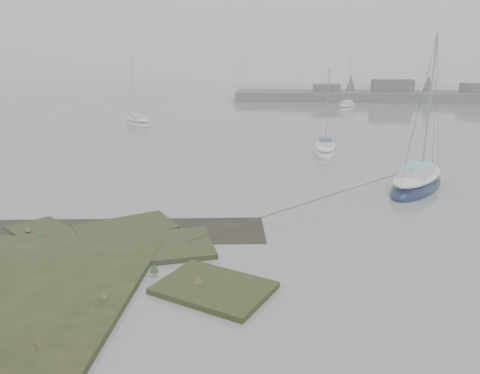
% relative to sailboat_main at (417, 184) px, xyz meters
% --- Properties ---
extents(ground, '(160.00, 160.00, 0.00)m').
position_rel_sailboat_main_xyz_m(ground, '(-10.29, 18.01, -0.28)').
color(ground, slate).
rests_on(ground, ground).
extents(far_shoreline, '(60.00, 8.00, 4.15)m').
position_rel_sailboat_main_xyz_m(far_shoreline, '(16.55, 49.91, 0.57)').
color(far_shoreline, '#4C4F51').
rests_on(far_shoreline, ground).
extents(sailboat_main, '(5.12, 6.54, 9.01)m').
position_rel_sailboat_main_xyz_m(sailboat_main, '(0.00, 0.00, 0.00)').
color(sailboat_main, '#0D1839').
rests_on(sailboat_main, ground).
extents(sailboat_white, '(2.06, 5.00, 6.87)m').
position_rel_sailboat_main_xyz_m(sailboat_white, '(-4.20, 9.20, -0.07)').
color(sailboat_white, silver).
rests_on(sailboat_white, ground).
extents(sailboat_far_a, '(4.61, 5.11, 7.34)m').
position_rel_sailboat_main_xyz_m(sailboat_far_a, '(-22.45, 22.08, -0.05)').
color(sailboat_far_a, '#B2B7BC').
rests_on(sailboat_far_a, ground).
extents(sailboat_far_b, '(3.61, 5.78, 7.76)m').
position_rel_sailboat_main_xyz_m(sailboat_far_b, '(1.34, 37.46, -0.04)').
color(sailboat_far_b, '#ACB2B7').
rests_on(sailboat_far_b, ground).
extents(sailboat_far_c, '(5.76, 1.94, 8.11)m').
position_rel_sailboat_main_xyz_m(sailboat_far_c, '(-12.41, 47.29, -0.03)').
color(sailboat_far_c, silver).
rests_on(sailboat_far_c, ground).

